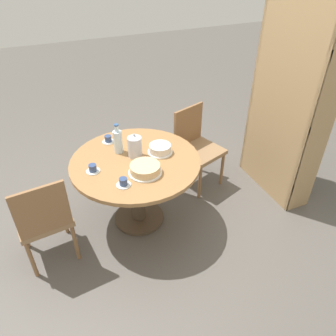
{
  "coord_description": "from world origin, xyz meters",
  "views": [
    {
      "loc": [
        2.31,
        -0.66,
        2.34
      ],
      "look_at": [
        0.0,
        0.31,
        0.54
      ],
      "focal_mm": 35.0,
      "sensor_mm": 36.0,
      "label": 1
    }
  ],
  "objects": [
    {
      "name": "ground_plane",
      "position": [
        0.0,
        0.0,
        0.0
      ],
      "size": [
        14.0,
        14.0,
        0.0
      ],
      "primitive_type": "plane",
      "color": "#56514C"
    },
    {
      "name": "cake_second",
      "position": [
        -0.03,
        0.25,
        0.75
      ],
      "size": [
        0.23,
        0.23,
        0.08
      ],
      "color": "white",
      "rests_on": "dining_table"
    },
    {
      "name": "cake_main",
      "position": [
        0.21,
        0.02,
        0.75
      ],
      "size": [
        0.28,
        0.28,
        0.08
      ],
      "color": "white",
      "rests_on": "dining_table"
    },
    {
      "name": "water_bottle",
      "position": [
        -0.19,
        -0.09,
        0.83
      ],
      "size": [
        0.08,
        0.08,
        0.28
      ],
      "color": "silver",
      "rests_on": "dining_table"
    },
    {
      "name": "dining_table",
      "position": [
        0.0,
        0.0,
        0.56
      ],
      "size": [
        1.16,
        1.16,
        0.71
      ],
      "color": "#473828",
      "rests_on": "ground_plane"
    },
    {
      "name": "chair_b",
      "position": [
        -0.34,
        0.79,
        0.48
      ],
      "size": [
        0.54,
        0.54,
        0.88
      ],
      "rotation": [
        0.0,
        0.0,
        8.19
      ],
      "color": "olive",
      "rests_on": "ground_plane"
    },
    {
      "name": "chair_a",
      "position": [
        0.17,
        -0.85,
        0.48
      ],
      "size": [
        0.47,
        0.47,
        0.88
      ],
      "rotation": [
        0.0,
        0.0,
        4.84
      ],
      "color": "olive",
      "rests_on": "ground_plane"
    },
    {
      "name": "coffee_pot",
      "position": [
        -0.06,
        0.02,
        0.81
      ],
      "size": [
        0.13,
        0.13,
        0.23
      ],
      "color": "silver",
      "rests_on": "dining_table"
    },
    {
      "name": "cup_c",
      "position": [
        -0.39,
        -0.14,
        0.74
      ],
      "size": [
        0.12,
        0.12,
        0.07
      ],
      "color": "silver",
      "rests_on": "dining_table"
    },
    {
      "name": "cup_a",
      "position": [
        0.3,
        -0.2,
        0.74
      ],
      "size": [
        0.12,
        0.12,
        0.07
      ],
      "color": "silver",
      "rests_on": "dining_table"
    },
    {
      "name": "cup_b",
      "position": [
        0.02,
        -0.38,
        0.74
      ],
      "size": [
        0.12,
        0.12,
        0.07
      ],
      "color": "silver",
      "rests_on": "dining_table"
    },
    {
      "name": "bookshelf",
      "position": [
        0.06,
        1.55,
        0.93
      ],
      "size": [
        0.87,
        0.28,
        1.96
      ],
      "rotation": [
        0.0,
        0.0,
        3.14
      ],
      "color": "tan",
      "rests_on": "ground_plane"
    }
  ]
}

